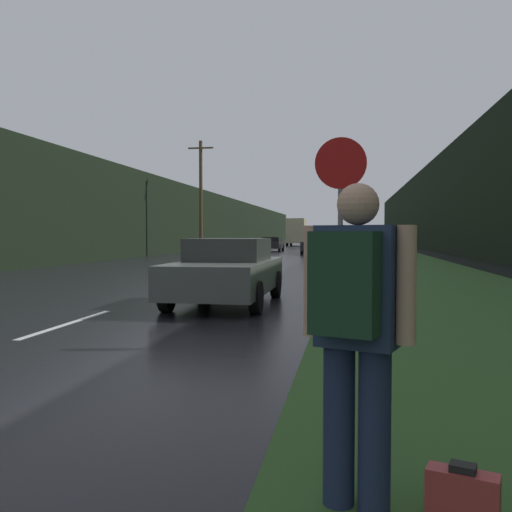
% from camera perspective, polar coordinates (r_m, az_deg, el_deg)
% --- Properties ---
extents(grass_verge, '(6.00, 240.00, 0.02)m').
position_cam_1_polar(grass_verge, '(39.95, 13.28, 0.06)').
color(grass_verge, '#2D5123').
rests_on(grass_verge, ground_plane).
extents(lane_stripe_b, '(0.12, 3.00, 0.01)m').
position_cam_1_polar(lane_stripe_b, '(9.86, -19.08, -6.71)').
color(lane_stripe_b, silver).
rests_on(lane_stripe_b, ground_plane).
extents(lane_stripe_c, '(0.12, 3.00, 0.01)m').
position_cam_1_polar(lane_stripe_c, '(16.30, -7.10, -3.08)').
color(lane_stripe_c, silver).
rests_on(lane_stripe_c, ground_plane).
extents(lane_stripe_d, '(0.12, 3.00, 0.01)m').
position_cam_1_polar(lane_stripe_d, '(23.06, -2.05, -1.49)').
color(lane_stripe_d, silver).
rests_on(lane_stripe_d, ground_plane).
extents(treeline_far_side, '(2.00, 140.00, 5.84)m').
position_cam_1_polar(treeline_far_side, '(52.04, -6.86, 3.82)').
color(treeline_far_side, black).
rests_on(treeline_far_side, ground_plane).
extents(treeline_near_side, '(2.00, 140.00, 8.34)m').
position_cam_1_polar(treeline_near_side, '(50.62, 19.45, 5.16)').
color(treeline_near_side, black).
rests_on(treeline_near_side, ground_plane).
extents(utility_pole_far, '(1.80, 0.24, 8.07)m').
position_cam_1_polar(utility_pole_far, '(38.45, -5.83, 6.23)').
color(utility_pole_far, '#4C3823').
rests_on(utility_pole_far, ground_plane).
extents(stop_sign, '(0.72, 0.07, 2.88)m').
position_cam_1_polar(stop_sign, '(7.68, 8.87, 4.25)').
color(stop_sign, slate).
rests_on(stop_sign, ground_plane).
extents(hitchhiker_with_backpack, '(0.60, 0.52, 1.80)m').
position_cam_1_polar(hitchhiker_with_backpack, '(2.98, 10.38, -7.26)').
color(hitchhiker_with_backpack, '#1E2847').
rests_on(hitchhiker_with_backpack, ground_plane).
extents(suitcase, '(0.39, 0.24, 0.33)m').
position_cam_1_polar(suitcase, '(3.29, 20.90, -22.65)').
color(suitcase, '#9E3333').
rests_on(suitcase, ground_plane).
extents(car_passing_near, '(1.99, 4.53, 1.43)m').
position_cam_1_polar(car_passing_near, '(11.91, -3.04, -1.56)').
color(car_passing_near, '#4C514C').
rests_on(car_passing_near, ground_plane).
extents(car_passing_far, '(1.90, 4.76, 1.42)m').
position_cam_1_polar(car_passing_far, '(42.05, 6.18, 1.18)').
color(car_passing_far, black).
rests_on(car_passing_far, ground_plane).
extents(car_oncoming, '(1.84, 4.03, 1.28)m').
position_cam_1_polar(car_oncoming, '(48.42, 1.71, 1.27)').
color(car_oncoming, black).
rests_on(car_oncoming, ground_plane).
extents(delivery_truck, '(2.49, 7.32, 3.56)m').
position_cam_1_polar(delivery_truck, '(72.13, 4.38, 2.55)').
color(delivery_truck, '#6E684F').
rests_on(delivery_truck, ground_plane).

